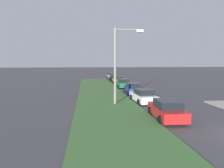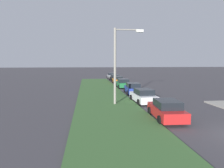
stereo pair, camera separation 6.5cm
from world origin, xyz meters
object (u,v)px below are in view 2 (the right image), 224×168
parked_car_blue (133,88)px  parked_car_orange (118,80)px  parked_car_white (143,96)px  streetlight (119,61)px  parked_car_silver (111,76)px  parked_car_green (123,83)px  parked_car_black (115,78)px  parked_car_red (166,110)px

parked_car_blue → parked_car_orange: size_ratio=1.01×
parked_car_white → streetlight: bearing=102.3°
parked_car_white → parked_car_silver: size_ratio=1.01×
parked_car_silver → streetlight: 32.08m
parked_car_blue → parked_car_orange: 13.06m
parked_car_white → parked_car_green: 12.67m
parked_car_green → parked_car_orange: same height
parked_car_white → parked_car_black: same height
parked_car_blue → parked_car_silver: 24.90m
parked_car_blue → parked_car_red: bearing=-178.4°
parked_car_black → streetlight: size_ratio=0.59×
parked_car_red → streetlight: bearing=29.7°
parked_car_blue → streetlight: (-6.81, 3.02, 3.67)m
parked_car_black → parked_car_blue: bearing=176.3°
parked_car_green → parked_car_blue: bearing=-179.0°
parked_car_red → parked_car_silver: (37.22, -0.45, 0.00)m
streetlight → parked_car_red: bearing=-153.4°
parked_car_white → parked_car_silver: same height
parked_car_blue → streetlight: 8.31m
parked_car_orange → parked_car_red: bearing=-179.6°
parked_car_red → parked_car_orange: bearing=2.5°
parked_car_red → parked_car_white: bearing=3.1°
parked_car_black → parked_car_red: bearing=176.0°
parked_car_orange → streetlight: streetlight is taller
parked_car_blue → parked_car_black: 18.53m
parked_car_black → streetlight: (-25.34, 3.19, 3.67)m
parked_car_silver → streetlight: streetlight is taller
parked_car_orange → parked_car_white: bearing=-179.8°
parked_car_blue → parked_car_green: (6.61, 0.14, 0.00)m
parked_car_silver → parked_car_black: bearing=179.2°
parked_car_green → streetlight: bearing=167.7°
parked_car_green → parked_car_orange: size_ratio=0.99×
parked_car_white → parked_car_black: bearing=-3.9°
parked_car_blue → parked_car_green: 6.61m
parked_car_red → parked_car_black: same height
parked_car_red → streetlight: size_ratio=0.59×
parked_car_white → parked_car_black: size_ratio=1.00×
parked_car_blue → parked_car_orange: (13.06, -0.00, 0.00)m
parked_car_blue → parked_car_green: same height
parked_car_red → parked_car_black: bearing=2.3°
parked_car_orange → streetlight: 20.43m
streetlight → parked_car_white: bearing=-74.8°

